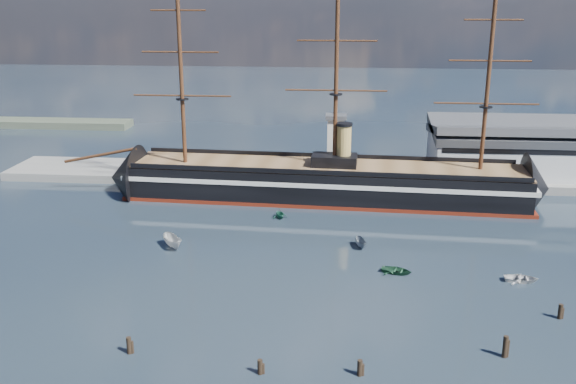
{
  "coord_description": "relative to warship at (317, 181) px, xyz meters",
  "views": [
    {
      "loc": [
        5.41,
        -79.27,
        44.15
      ],
      "look_at": [
        -5.11,
        35.0,
        9.0
      ],
      "focal_mm": 40.0,
      "sensor_mm": 36.0,
      "label": 1
    }
  ],
  "objects": [
    {
      "name": "motorboat_d",
      "position": [
        -7.05,
        -14.23,
        -4.04
      ],
      "size": [
        6.42,
        4.84,
        2.16
      ],
      "primitive_type": "imported",
      "rotation": [
        0.0,
        0.0,
        0.44
      ],
      "color": "#1C5943",
      "rests_on": "ground"
    },
    {
      "name": "motorboat_e",
      "position": [
        34.96,
        -41.55,
        -4.04
      ],
      "size": [
        1.51,
        3.41,
        1.56
      ],
      "primitive_type": "imported",
      "rotation": [
        0.0,
        0.0,
        1.52
      ],
      "color": "silver",
      "rests_on": "ground"
    },
    {
      "name": "piling_far_right",
      "position": [
        37.26,
        -53.79,
        -4.04
      ],
      "size": [
        0.64,
        0.64,
        2.95
      ],
      "primitive_type": "cylinder",
      "color": "black",
      "rests_on": "ground"
    },
    {
      "name": "motorboat_a",
      "position": [
        -24.81,
        -32.55,
        -4.04
      ],
      "size": [
        7.57,
        6.46,
        2.95
      ],
      "primitive_type": "imported",
      "rotation": [
        0.0,
        0.0,
        0.62
      ],
      "color": "silver",
      "rests_on": "ground"
    },
    {
      "name": "warship",
      "position": [
        0.0,
        0.0,
        0.0
      ],
      "size": [
        113.27,
        20.76,
        53.94
      ],
      "rotation": [
        0.0,
        0.0,
        -0.05
      ],
      "color": "black",
      "rests_on": "ground"
    },
    {
      "name": "piling_near_right",
      "position": [
        27.03,
        -64.99,
        -4.04
      ],
      "size": [
        0.64,
        0.64,
        3.7
      ],
      "primitive_type": "cylinder",
      "color": "black",
      "rests_on": "ground"
    },
    {
      "name": "piling_extra",
      "position": [
        -3.52,
        -71.59,
        -4.04
      ],
      "size": [
        0.64,
        0.64,
        2.64
      ],
      "primitive_type": "cylinder",
      "color": "black",
      "rests_on": "ground"
    },
    {
      "name": "warehouse",
      "position": [
        58.72,
        20.0,
        3.95
      ],
      "size": [
        63.0,
        21.0,
        11.6
      ],
      "color": "#B7BABC",
      "rests_on": "ground"
    },
    {
      "name": "quay_tower",
      "position": [
        3.72,
        13.0,
        5.72
      ],
      "size": [
        5.0,
        5.0,
        15.0
      ],
      "color": "silver",
      "rests_on": "ground"
    },
    {
      "name": "motorboat_c",
      "position": [
        9.42,
        -29.14,
        -4.04
      ],
      "size": [
        5.42,
        2.96,
        2.05
      ],
      "primitive_type": "imported",
      "rotation": [
        0.0,
        0.0,
        0.22
      ],
      "color": "slate",
      "rests_on": "ground"
    },
    {
      "name": "motorboat_b",
      "position": [
        15.12,
        -40.09,
        -4.04
      ],
      "size": [
        2.12,
        3.36,
        1.46
      ],
      "primitive_type": "imported",
      "rotation": [
        0.0,
        0.0,
        1.27
      ],
      "color": "#1F4B31",
      "rests_on": "ground"
    },
    {
      "name": "piling_near_mid",
      "position": [
        8.57,
        -70.85,
        -4.04
      ],
      "size": [
        0.64,
        0.64,
        2.82
      ],
      "primitive_type": "cylinder",
      "color": "black",
      "rests_on": "ground"
    },
    {
      "name": "quay",
      "position": [
        10.72,
        16.0,
        -4.04
      ],
      "size": [
        180.0,
        18.0,
        2.0
      ],
      "primitive_type": "cube",
      "color": "slate",
      "rests_on": "ground"
    },
    {
      "name": "piling_near_left",
      "position": [
        -20.92,
        -68.48,
        -4.04
      ],
      "size": [
        0.64,
        0.64,
        3.02
      ],
      "primitive_type": "cylinder",
      "color": "black",
      "rests_on": "ground"
    },
    {
      "name": "ground",
      "position": [
        0.72,
        -20.0,
        -4.04
      ],
      "size": [
        600.0,
        600.0,
        0.0
      ],
      "primitive_type": "plane",
      "color": "#182533",
      "rests_on": "ground"
    }
  ]
}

